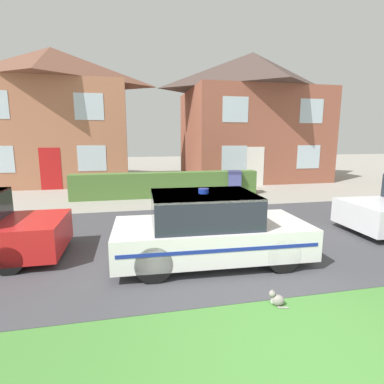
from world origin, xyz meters
name	(u,v)px	position (x,y,z in m)	size (l,w,h in m)	color
ground_plane	(310,362)	(0.00, 0.00, 0.00)	(80.00, 80.00, 0.00)	gray
road_strip	(208,236)	(0.00, 4.60, 0.01)	(28.00, 6.52, 0.01)	#424247
lawn_verge	(299,349)	(0.00, 0.23, 0.00)	(28.00, 2.22, 0.01)	#478438
garden_hedge	(167,185)	(-0.34, 10.26, 0.54)	(8.14, 0.65, 1.08)	#4C7233
police_car	(209,228)	(-0.40, 3.07, 0.71)	(4.03, 1.94, 1.54)	black
cat	(276,299)	(0.18, 1.18, 0.10)	(0.26, 0.23, 0.26)	gray
house_left	(55,116)	(-5.94, 15.93, 3.80)	(8.22, 5.47, 7.45)	#A86B4C
house_right	(251,116)	(5.74, 15.59, 3.95)	(8.39, 6.59, 7.74)	#93513D
wheelie_bin	(234,183)	(2.70, 10.06, 0.56)	(0.75, 0.81, 1.11)	#474C8C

